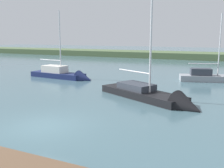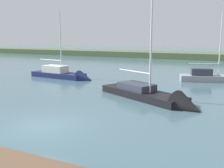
{
  "view_description": "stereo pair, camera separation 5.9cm",
  "coord_description": "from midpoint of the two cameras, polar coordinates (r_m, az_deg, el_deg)",
  "views": [
    {
      "loc": [
        -8.23,
        9.56,
        4.34
      ],
      "look_at": [
        -1.97,
        -3.8,
        1.62
      ],
      "focal_mm": 41.55,
      "sensor_mm": 36.0,
      "label": 1
    },
    {
      "loc": [
        -8.28,
        9.53,
        4.34
      ],
      "look_at": [
        -1.97,
        -3.8,
        1.62
      ],
      "focal_mm": 41.55,
      "sensor_mm": 36.0,
      "label": 2
    }
  ],
  "objects": [
    {
      "name": "sailboat_near_dock",
      "position": [
        17.94,
        9.45,
        -3.23
      ],
      "size": [
        8.36,
        5.55,
        8.62
      ],
      "rotation": [
        0.0,
        0.0,
        2.67
      ],
      "color": "black",
      "rests_on": "ground_plane"
    },
    {
      "name": "ground_plane",
      "position": [
        13.34,
        -14.85,
        -8.9
      ],
      "size": [
        200.0,
        200.0,
        0.0
      ],
      "primitive_type": "plane",
      "color": "#42606B"
    },
    {
      "name": "far_shoreline",
      "position": [
        54.21,
        16.56,
        5.41
      ],
      "size": [
        180.0,
        8.0,
        2.4
      ],
      "primitive_type": "cube",
      "color": "#4C603D",
      "rests_on": "ground_plane"
    },
    {
      "name": "sailboat_behind_pier",
      "position": [
        27.76,
        -10.3,
        1.72
      ],
      "size": [
        7.64,
        2.44,
        7.77
      ],
      "rotation": [
        0.0,
        0.0,
        3.05
      ],
      "color": "navy",
      "rests_on": "ground_plane"
    },
    {
      "name": "sailboat_inner_slip",
      "position": [
        27.37,
        22.69,
        0.94
      ],
      "size": [
        7.18,
        3.56,
        7.21
      ],
      "rotation": [
        0.0,
        0.0,
        3.43
      ],
      "color": "gray",
      "rests_on": "ground_plane"
    }
  ]
}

